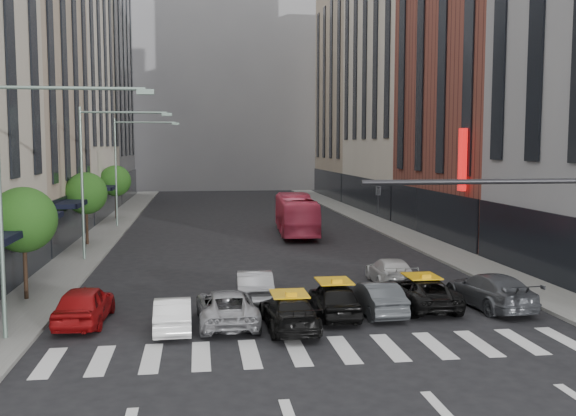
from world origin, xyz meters
name	(u,v)px	position (x,y,z in m)	size (l,w,h in m)	color
ground	(336,365)	(0.00, 0.00, 0.00)	(160.00, 160.00, 0.00)	black
sidewalk_left	(101,237)	(-11.50, 30.00, 0.07)	(3.00, 96.00, 0.15)	slate
sidewalk_right	(396,231)	(11.50, 30.00, 0.07)	(3.00, 96.00, 0.15)	slate
building_left_b	(9,71)	(-17.00, 28.00, 12.00)	(8.00, 16.00, 24.00)	tan
building_left_c	(61,30)	(-17.00, 46.00, 18.00)	(8.00, 20.00, 36.00)	beige
building_left_d	(94,81)	(-17.00, 65.00, 15.00)	(8.00, 18.00, 30.00)	gray
building_right_b	(483,64)	(17.00, 27.00, 13.00)	(8.00, 18.00, 26.00)	brown
building_right_c	(404,18)	(17.00, 46.00, 20.00)	(8.00, 20.00, 40.00)	beige
building_right_d	(357,92)	(17.00, 65.00, 14.00)	(8.00, 18.00, 28.00)	tan
building_far	(223,76)	(0.00, 85.00, 18.00)	(30.00, 10.00, 36.00)	gray
tree_near	(23,220)	(-11.80, 10.00, 3.65)	(2.88, 2.88, 4.95)	black
tree_mid	(86,193)	(-11.80, 26.00, 3.65)	(2.88, 2.88, 4.95)	black
tree_far	(115,181)	(-11.80, 42.00, 3.65)	(2.88, 2.88, 4.95)	black
streetlamp_near	(28,174)	(-10.04, 4.00, 5.90)	(5.38, 0.25, 9.00)	gray
streetlamp_mid	(98,162)	(-10.04, 20.00, 5.90)	(5.38, 0.25, 9.00)	gray
streetlamp_far	(127,158)	(-10.04, 36.00, 5.90)	(5.38, 0.25, 9.00)	gray
liberty_sign	(463,160)	(12.60, 20.00, 6.00)	(0.30, 0.70, 4.00)	red
car_red	(84,304)	(-8.65, 6.05, 0.75)	(1.78, 4.43, 1.51)	maroon
car_white_front	(173,314)	(-5.22, 4.64, 0.63)	(1.34, 3.84, 1.27)	white
car_silver	(227,307)	(-3.18, 5.25, 0.67)	(2.23, 4.84, 1.34)	#999A9E
taxi_left	(289,312)	(-0.89, 4.18, 0.67)	(1.86, 4.58, 1.33)	black
taxi_center	(334,299)	(1.15, 5.67, 0.72)	(1.70, 4.23, 1.44)	black
car_grey_mid	(376,297)	(2.96, 5.90, 0.67)	(1.43, 4.10, 1.35)	#393C3F
taxi_right	(421,292)	(5.15, 6.63, 0.67)	(2.21, 4.79, 1.33)	black
car_grey_curb	(490,290)	(8.06, 6.22, 0.74)	(2.07, 5.09, 1.48)	#43464C
car_row2_left	(254,286)	(-1.83, 8.54, 0.72)	(1.53, 4.39, 1.45)	#999A9E
car_row2_right	(391,272)	(5.18, 11.11, 0.67)	(1.88, 4.62, 1.34)	silver
bus	(296,215)	(3.36, 30.06, 1.54)	(2.59, 11.05, 3.08)	#ED4568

